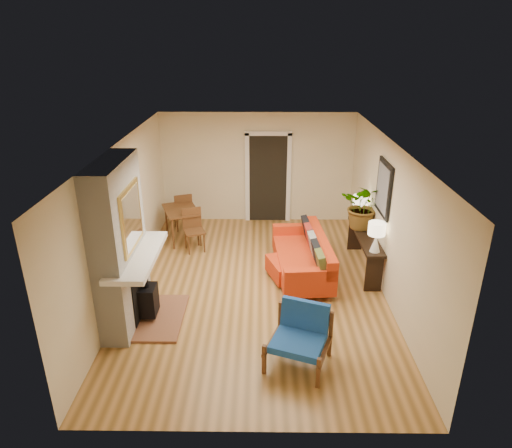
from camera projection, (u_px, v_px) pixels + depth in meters
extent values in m
plane|color=#BD8748|center=(256.00, 287.00, 8.24)|extent=(6.50, 6.50, 0.00)
plane|color=white|center=(256.00, 145.00, 7.24)|extent=(6.50, 6.50, 0.00)
plane|color=beige|center=(257.00, 168.00, 10.73)|extent=(4.50, 0.00, 4.50)
plane|color=beige|center=(252.00, 339.00, 4.74)|extent=(4.50, 0.00, 4.50)
plane|color=beige|center=(124.00, 220.00, 7.76)|extent=(0.00, 6.50, 6.50)
plane|color=beige|center=(389.00, 221.00, 7.71)|extent=(0.00, 6.50, 6.50)
cube|color=black|center=(268.00, 179.00, 10.80)|extent=(0.88, 0.06, 2.10)
cube|color=white|center=(247.00, 179.00, 10.80)|extent=(0.10, 0.08, 2.18)
cube|color=white|center=(289.00, 179.00, 10.79)|extent=(0.10, 0.08, 2.18)
cube|color=white|center=(268.00, 133.00, 10.37)|extent=(1.08, 0.08, 0.10)
cube|color=black|center=(384.00, 188.00, 7.91)|extent=(0.04, 0.85, 0.95)
cube|color=slate|center=(382.00, 188.00, 7.91)|extent=(0.01, 0.70, 0.80)
cube|color=black|center=(131.00, 206.00, 8.04)|extent=(0.06, 0.95, 0.02)
cube|color=black|center=(129.00, 190.00, 7.92)|extent=(0.06, 0.95, 0.02)
cube|color=white|center=(115.00, 210.00, 6.62)|extent=(0.42, 1.50, 1.48)
cube|color=white|center=(125.00, 288.00, 7.12)|extent=(0.42, 1.50, 1.12)
cube|color=white|center=(137.00, 256.00, 6.90)|extent=(0.60, 1.68, 0.08)
cube|color=black|center=(139.00, 294.00, 7.16)|extent=(0.03, 0.72, 0.78)
cube|color=brown|center=(160.00, 317.00, 7.33)|extent=(0.75, 1.30, 0.04)
cube|color=black|center=(147.00, 300.00, 7.21)|extent=(0.30, 0.36, 0.48)
cylinder|color=black|center=(145.00, 276.00, 7.03)|extent=(0.10, 0.10, 0.40)
cube|color=gold|center=(131.00, 217.00, 6.66)|extent=(0.04, 0.95, 0.95)
cube|color=silver|center=(132.00, 217.00, 6.66)|extent=(0.01, 0.82, 0.82)
cylinder|color=silver|center=(289.00, 298.00, 7.81)|extent=(0.04, 0.04, 0.10)
cylinder|color=silver|center=(329.00, 296.00, 7.85)|extent=(0.04, 0.04, 0.10)
cylinder|color=silver|center=(278.00, 250.00, 9.53)|extent=(0.04, 0.04, 0.10)
cylinder|color=silver|center=(311.00, 249.00, 9.57)|extent=(0.04, 0.04, 0.10)
cube|color=#EC4116|center=(301.00, 262.00, 8.61)|extent=(1.05, 2.16, 0.30)
cube|color=#EC4116|center=(321.00, 245.00, 8.51)|extent=(0.35, 2.11, 0.35)
cube|color=#EC4116|center=(311.00, 275.00, 7.63)|extent=(0.91, 0.25, 0.20)
cube|color=#EC4116|center=(295.00, 229.00, 9.40)|extent=(0.91, 0.25, 0.20)
cube|color=brown|center=(322.00, 264.00, 7.75)|extent=(0.23, 0.41, 0.42)
cube|color=black|center=(317.00, 253.00, 8.11)|extent=(0.23, 0.41, 0.42)
cube|color=gray|center=(313.00, 243.00, 8.48)|extent=(0.23, 0.41, 0.42)
cube|color=maroon|center=(310.00, 236.00, 8.81)|extent=(0.23, 0.41, 0.42)
cube|color=black|center=(307.00, 228.00, 9.17)|extent=(0.23, 0.41, 0.42)
cylinder|color=silver|center=(281.00, 287.00, 8.19)|extent=(0.05, 0.05, 0.06)
cylinder|color=silver|center=(312.00, 281.00, 8.36)|extent=(0.05, 0.05, 0.06)
cylinder|color=silver|center=(269.00, 271.00, 8.71)|extent=(0.05, 0.05, 0.06)
cylinder|color=silver|center=(299.00, 267.00, 8.89)|extent=(0.05, 0.05, 0.06)
cube|color=#EC4116|center=(290.00, 267.00, 8.47)|extent=(0.94, 0.94, 0.32)
cube|color=brown|center=(273.00, 340.00, 6.33)|extent=(0.32, 0.74, 0.05)
cube|color=brown|center=(264.00, 359.00, 6.07)|extent=(0.07, 0.07, 0.45)
cube|color=brown|center=(280.00, 323.00, 6.60)|extent=(0.07, 0.07, 0.72)
cube|color=brown|center=(325.00, 352.00, 6.08)|extent=(0.32, 0.74, 0.05)
cube|color=brown|center=(318.00, 373.00, 5.82)|extent=(0.07, 0.07, 0.45)
cube|color=brown|center=(331.00, 334.00, 6.36)|extent=(0.07, 0.07, 0.72)
cube|color=#1D3BAF|center=(298.00, 342.00, 6.18)|extent=(0.86, 0.83, 0.10)
cube|color=#1D3BAF|center=(305.00, 315.00, 6.35)|extent=(0.69, 0.40, 0.42)
cube|color=brown|center=(181.00, 210.00, 9.86)|extent=(0.96, 1.13, 0.04)
cylinder|color=brown|center=(173.00, 234.00, 9.56)|extent=(0.05, 0.05, 0.69)
cylinder|color=brown|center=(198.00, 231.00, 9.72)|extent=(0.05, 0.05, 0.69)
cylinder|color=brown|center=(166.00, 220.00, 10.27)|extent=(0.05, 0.05, 0.69)
cylinder|color=brown|center=(190.00, 217.00, 10.44)|extent=(0.05, 0.05, 0.69)
cube|color=brown|center=(194.00, 231.00, 9.47)|extent=(0.52, 0.52, 0.04)
cube|color=brown|center=(192.00, 218.00, 9.54)|extent=(0.39, 0.18, 0.44)
cylinder|color=brown|center=(189.00, 245.00, 9.36)|extent=(0.04, 0.04, 0.42)
cylinder|color=brown|center=(204.00, 243.00, 9.46)|extent=(0.04, 0.04, 0.42)
cylinder|color=brown|center=(186.00, 239.00, 9.64)|extent=(0.04, 0.04, 0.42)
cylinder|color=brown|center=(201.00, 237.00, 9.75)|extent=(0.04, 0.04, 0.42)
cube|color=brown|center=(182.00, 211.00, 10.55)|extent=(0.52, 0.52, 0.04)
cube|color=brown|center=(183.00, 204.00, 10.29)|extent=(0.39, 0.18, 0.44)
cylinder|color=brown|center=(177.00, 223.00, 10.44)|extent=(0.04, 0.04, 0.42)
cylinder|color=brown|center=(191.00, 222.00, 10.54)|extent=(0.04, 0.04, 0.42)
cylinder|color=brown|center=(175.00, 218.00, 10.72)|extent=(0.04, 0.04, 0.42)
cylinder|color=brown|center=(188.00, 217.00, 10.82)|extent=(0.04, 0.04, 0.42)
cube|color=black|center=(366.00, 236.00, 8.62)|extent=(0.34, 1.85, 0.05)
cube|color=black|center=(374.00, 274.00, 7.98)|extent=(0.30, 0.04, 0.68)
cube|color=black|center=(355.00, 235.00, 9.55)|extent=(0.30, 0.04, 0.68)
cone|color=white|center=(375.00, 243.00, 7.89)|extent=(0.18, 0.18, 0.30)
cylinder|color=white|center=(376.00, 234.00, 7.82)|extent=(0.03, 0.03, 0.06)
cylinder|color=#FFEABF|center=(377.00, 229.00, 7.78)|extent=(0.30, 0.30, 0.22)
cone|color=white|center=(359.00, 214.00, 9.18)|extent=(0.18, 0.18, 0.30)
cylinder|color=white|center=(360.00, 206.00, 9.11)|extent=(0.03, 0.03, 0.06)
cylinder|color=#FFEABF|center=(361.00, 201.00, 9.07)|extent=(0.30, 0.30, 0.22)
imported|color=#1E5919|center=(364.00, 206.00, 8.71)|extent=(1.05, 0.99, 0.92)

